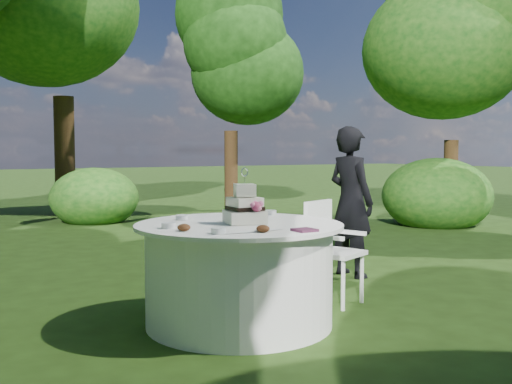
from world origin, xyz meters
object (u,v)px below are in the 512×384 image
at_px(chair, 329,243).
at_px(guest, 351,202).
at_px(napkins, 305,230).
at_px(table, 239,274).
at_px(cake, 245,208).

bearing_deg(chair, guest, 40.02).
height_order(napkins, guest, guest).
bearing_deg(guest, table, 111.38).
bearing_deg(chair, cake, -168.46).
xyz_separation_m(table, cake, (0.03, -0.04, 0.50)).
bearing_deg(chair, napkins, -136.95).
bearing_deg(cake, chair, 11.54).
relative_size(table, chair, 1.77).
height_order(table, chair, chair).
distance_m(napkins, chair, 1.17).
distance_m(napkins, cake, 0.60).
height_order(guest, chair, guest).
height_order(napkins, cake, cake).
height_order(cake, chair, cake).
xyz_separation_m(table, chair, (0.99, 0.16, 0.13)).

